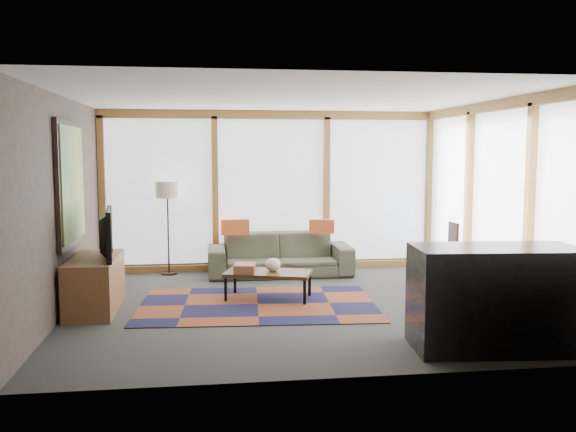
{
  "coord_description": "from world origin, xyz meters",
  "views": [
    {
      "loc": [
        -1.05,
        -7.46,
        1.94
      ],
      "look_at": [
        0.0,
        0.4,
        1.1
      ],
      "focal_mm": 38.0,
      "sensor_mm": 36.0,
      "label": 1
    }
  ],
  "objects": [
    {
      "name": "bowl_b",
      "position": [
        2.38,
        0.1,
        0.54
      ],
      "size": [
        0.16,
        0.16,
        0.08
      ],
      "primitive_type": "ellipsoid",
      "rotation": [
        0.0,
        0.0,
        -0.07
      ],
      "color": "black",
      "rests_on": "bookshelf"
    },
    {
      "name": "bar_counter",
      "position": [
        1.75,
        -1.92,
        0.51
      ],
      "size": [
        1.66,
        0.88,
        1.02
      ],
      "primitive_type": "cube",
      "rotation": [
        0.0,
        0.0,
        -0.08
      ],
      "color": "black",
      "rests_on": "ground"
    },
    {
      "name": "vase",
      "position": [
        -0.2,
        0.39,
        0.46
      ],
      "size": [
        0.22,
        0.22,
        0.17
      ],
      "primitive_type": "ellipsoid",
      "rotation": [
        0.0,
        0.0,
        -0.13
      ],
      "color": "beige",
      "rests_on": "coffee_table"
    },
    {
      "name": "television",
      "position": [
        -2.34,
        0.07,
        0.96
      ],
      "size": [
        0.28,
        1.05,
        0.6
      ],
      "primitive_type": "imported",
      "rotation": [
        0.0,
        0.0,
        1.71
      ],
      "color": "black",
      "rests_on": "tv_console"
    },
    {
      "name": "bowl_a",
      "position": [
        2.44,
        -0.16,
        0.55
      ],
      "size": [
        0.22,
        0.22,
        0.09
      ],
      "primitive_type": "ellipsoid",
      "rotation": [
        0.0,
        0.0,
        -0.17
      ],
      "color": "black",
      "rests_on": "bookshelf"
    },
    {
      "name": "room_envelope",
      "position": [
        0.49,
        0.56,
        1.54
      ],
      "size": [
        5.52,
        5.02,
        2.62
      ],
      "color": "#3B312B",
      "rests_on": "ground"
    },
    {
      "name": "ground",
      "position": [
        0.0,
        0.0,
        0.0
      ],
      "size": [
        5.5,
        5.5,
        0.0
      ],
      "primitive_type": "plane",
      "color": "#292826",
      "rests_on": "ground"
    },
    {
      "name": "pillow_left",
      "position": [
        -0.62,
        1.94,
        0.77
      ],
      "size": [
        0.44,
        0.19,
        0.24
      ],
      "primitive_type": "cube",
      "rotation": [
        0.0,
        0.0,
        0.14
      ],
      "color": "#BA4B23",
      "rests_on": "sofa"
    },
    {
      "name": "floor_lamp",
      "position": [
        -1.66,
        2.23,
        0.74
      ],
      "size": [
        0.37,
        0.37,
        1.48
      ],
      "primitive_type": null,
      "color": "#2F2517",
      "rests_on": "ground"
    },
    {
      "name": "tv_console",
      "position": [
        -2.43,
        0.12,
        0.33
      ],
      "size": [
        0.55,
        1.31,
        0.66
      ],
      "primitive_type": "cube",
      "color": "brown",
      "rests_on": "ground"
    },
    {
      "name": "sofa",
      "position": [
        0.07,
        1.95,
        0.33
      ],
      "size": [
        2.25,
        0.89,
        0.66
      ],
      "primitive_type": "imported",
      "rotation": [
        0.0,
        0.0,
        -0.0
      ],
      "color": "#3B3C2D",
      "rests_on": "ground"
    },
    {
      "name": "pillow_right",
      "position": [
        0.74,
        1.91,
        0.77
      ],
      "size": [
        0.41,
        0.17,
        0.22
      ],
      "primitive_type": "cube",
      "rotation": [
        0.0,
        0.0,
        -0.14
      ],
      "color": "#BA4B23",
      "rests_on": "sofa"
    },
    {
      "name": "coffee_table",
      "position": [
        -0.27,
        0.38,
        0.19
      ],
      "size": [
        1.23,
        0.86,
        0.37
      ],
      "primitive_type": null,
      "rotation": [
        0.0,
        0.0,
        -0.3
      ],
      "color": "black",
      "rests_on": "ground"
    },
    {
      "name": "bookshelf",
      "position": [
        2.43,
        0.35,
        0.25
      ],
      "size": [
        0.37,
        2.03,
        0.51
      ],
      "primitive_type": null,
      "color": "black",
      "rests_on": "ground"
    },
    {
      "name": "rug",
      "position": [
        -0.43,
        0.1,
        0.01
      ],
      "size": [
        3.09,
        2.1,
        0.01
      ],
      "primitive_type": "cube",
      "rotation": [
        0.0,
        0.0,
        -0.07
      ],
      "color": "brown",
      "rests_on": "ground"
    },
    {
      "name": "book_stack",
      "position": [
        -0.57,
        0.39,
        0.43
      ],
      "size": [
        0.31,
        0.36,
        0.11
      ],
      "primitive_type": "cube",
      "rotation": [
        0.0,
        0.0,
        -0.16
      ],
      "color": "brown",
      "rests_on": "coffee_table"
    },
    {
      "name": "shelf_picture",
      "position": [
        2.56,
        1.06,
        0.7
      ],
      "size": [
        0.05,
        0.3,
        0.39
      ],
      "primitive_type": "cube",
      "rotation": [
        0.0,
        0.0,
        0.03
      ],
      "color": "black",
      "rests_on": "bookshelf"
    }
  ]
}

